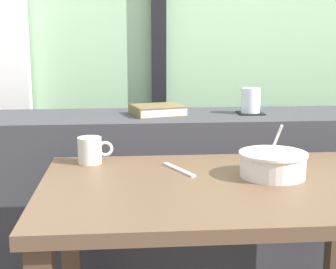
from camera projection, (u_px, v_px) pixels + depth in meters
name	position (u px, v px, depth m)	size (l,w,h in m)	color
dark_console_ledge	(183.00, 211.00, 2.08)	(2.80, 0.39, 0.81)	#38383D
breakfast_table	(224.00, 224.00, 1.42)	(1.03, 0.67, 0.71)	brown
coaster_square	(250.00, 113.00, 2.02)	(0.10, 0.10, 0.01)	black
juice_glass	(251.00, 101.00, 2.01)	(0.08, 0.08, 0.10)	white
closed_book	(157.00, 110.00, 1.99)	(0.23, 0.21, 0.04)	brown
soup_bowl	(273.00, 164.00, 1.45)	(0.20, 0.20, 0.16)	silver
fork_utensil	(179.00, 170.00, 1.52)	(0.02, 0.17, 0.01)	silver
ceramic_mug	(90.00, 150.00, 1.60)	(0.11, 0.08, 0.08)	silver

